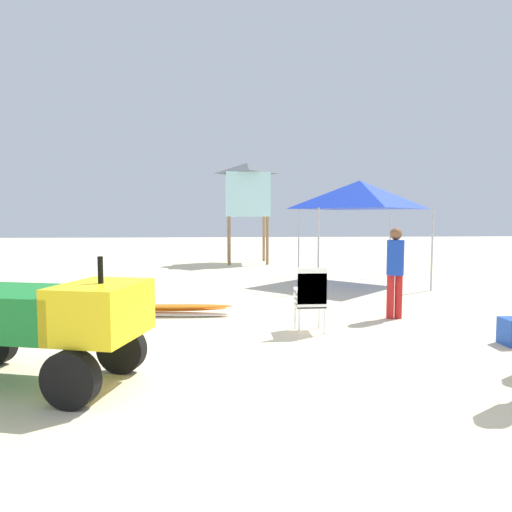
{
  "coord_description": "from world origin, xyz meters",
  "views": [
    {
      "loc": [
        -0.51,
        -5.79,
        1.92
      ],
      "look_at": [
        0.12,
        2.5,
        1.24
      ],
      "focal_mm": 32.5,
      "sensor_mm": 36.0,
      "label": 1
    }
  ],
  "objects_px": {
    "popup_canopy": "(359,195)",
    "lifeguard_tower": "(247,190)",
    "utility_cart": "(37,317)",
    "surfboard_pile": "(175,310)",
    "lifeguard_near_right": "(395,267)",
    "stacked_plastic_chairs": "(311,294)"
  },
  "relations": [
    {
      "from": "popup_canopy",
      "to": "lifeguard_tower",
      "type": "bearing_deg",
      "value": 114.53
    },
    {
      "from": "utility_cart",
      "to": "surfboard_pile",
      "type": "distance_m",
      "value": 3.92
    },
    {
      "from": "utility_cart",
      "to": "lifeguard_tower",
      "type": "height_order",
      "value": "lifeguard_tower"
    },
    {
      "from": "lifeguard_near_right",
      "to": "popup_canopy",
      "type": "xyz_separation_m",
      "value": [
        0.73,
        4.76,
        1.59
      ]
    },
    {
      "from": "utility_cart",
      "to": "lifeguard_tower",
      "type": "distance_m",
      "value": 14.79
    },
    {
      "from": "surfboard_pile",
      "to": "lifeguard_tower",
      "type": "relative_size",
      "value": 0.55
    },
    {
      "from": "stacked_plastic_chairs",
      "to": "surfboard_pile",
      "type": "height_order",
      "value": "stacked_plastic_chairs"
    },
    {
      "from": "stacked_plastic_chairs",
      "to": "lifeguard_tower",
      "type": "distance_m",
      "value": 12.36
    },
    {
      "from": "utility_cart",
      "to": "lifeguard_near_right",
      "type": "height_order",
      "value": "lifeguard_near_right"
    },
    {
      "from": "popup_canopy",
      "to": "lifeguard_tower",
      "type": "distance_m",
      "value": 7.02
    },
    {
      "from": "lifeguard_near_right",
      "to": "popup_canopy",
      "type": "relative_size",
      "value": 0.56
    },
    {
      "from": "lifeguard_tower",
      "to": "stacked_plastic_chairs",
      "type": "bearing_deg",
      "value": -88.27
    },
    {
      "from": "surfboard_pile",
      "to": "lifeguard_near_right",
      "type": "xyz_separation_m",
      "value": [
        4.21,
        -0.55,
        0.88
      ]
    },
    {
      "from": "stacked_plastic_chairs",
      "to": "popup_canopy",
      "type": "relative_size",
      "value": 0.36
    },
    {
      "from": "stacked_plastic_chairs",
      "to": "lifeguard_tower",
      "type": "xyz_separation_m",
      "value": [
        -0.37,
        12.11,
        2.46
      ]
    },
    {
      "from": "popup_canopy",
      "to": "lifeguard_tower",
      "type": "xyz_separation_m",
      "value": [
        -2.91,
        6.37,
        0.52
      ]
    },
    {
      "from": "lifeguard_tower",
      "to": "lifeguard_near_right",
      "type": "bearing_deg",
      "value": -78.92
    },
    {
      "from": "stacked_plastic_chairs",
      "to": "popup_canopy",
      "type": "xyz_separation_m",
      "value": [
        2.54,
        5.74,
        1.94
      ]
    },
    {
      "from": "stacked_plastic_chairs",
      "to": "surfboard_pile",
      "type": "xyz_separation_m",
      "value": [
        -2.4,
        1.53,
        -0.53
      ]
    },
    {
      "from": "surfboard_pile",
      "to": "lifeguard_tower",
      "type": "height_order",
      "value": "lifeguard_tower"
    },
    {
      "from": "lifeguard_tower",
      "to": "popup_canopy",
      "type": "bearing_deg",
      "value": -65.47
    },
    {
      "from": "surfboard_pile",
      "to": "lifeguard_tower",
      "type": "xyz_separation_m",
      "value": [
        2.03,
        10.58,
        2.99
      ]
    }
  ]
}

